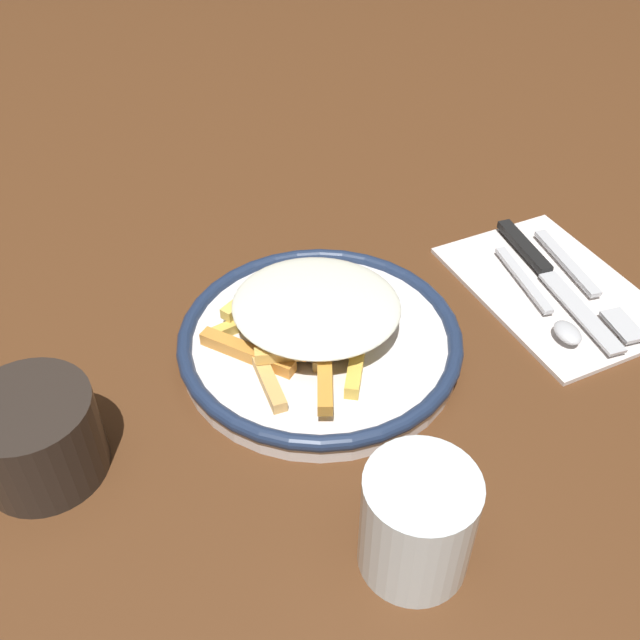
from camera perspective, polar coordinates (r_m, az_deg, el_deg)
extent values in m
plane|color=#512E17|center=(0.66, 0.00, -2.57)|extent=(2.60, 2.60, 0.00)
cylinder|color=silver|center=(0.65, 0.00, -1.95)|extent=(0.25, 0.25, 0.02)
torus|color=#1D2B48|center=(0.65, 0.00, -1.32)|extent=(0.25, 0.25, 0.01)
cube|color=#EAA153|center=(0.69, -0.04, 2.40)|extent=(0.02, 0.07, 0.01)
cube|color=#F0B066|center=(0.64, -0.20, 0.26)|extent=(0.08, 0.05, 0.01)
cube|color=orange|center=(0.63, -5.70, -2.56)|extent=(0.07, 0.08, 0.01)
cube|color=gold|center=(0.64, -0.55, -0.88)|extent=(0.07, 0.08, 0.01)
cube|color=#EFC25B|center=(0.64, -0.30, -0.15)|extent=(0.04, 0.07, 0.01)
cube|color=#EAB365|center=(0.64, 1.74, -0.79)|extent=(0.09, 0.03, 0.01)
cube|color=#EBB657|center=(0.67, -0.70, 0.88)|extent=(0.07, 0.07, 0.01)
cube|color=gold|center=(0.59, 0.38, -4.37)|extent=(0.04, 0.08, 0.01)
cube|color=tan|center=(0.60, -4.10, -4.71)|extent=(0.01, 0.07, 0.01)
cube|color=#BF8C3D|center=(0.63, 0.16, -1.95)|extent=(0.05, 0.06, 0.01)
cube|color=#E9C559|center=(0.67, -5.45, 1.91)|extent=(0.07, 0.05, 0.01)
cube|color=#E4B153|center=(0.61, -0.86, -2.47)|extent=(0.09, 0.03, 0.01)
cube|color=gold|center=(0.66, -5.27, 0.11)|extent=(0.09, 0.03, 0.01)
cube|color=gold|center=(0.64, 1.43, 0.40)|extent=(0.05, 0.06, 0.01)
cube|color=gold|center=(0.62, 2.93, -2.95)|extent=(0.05, 0.08, 0.01)
cube|color=gold|center=(0.63, 0.02, -0.10)|extent=(0.08, 0.03, 0.01)
cube|color=gold|center=(0.64, 0.07, -0.12)|extent=(0.07, 0.07, 0.01)
ellipsoid|color=silver|center=(0.63, 0.12, 1.27)|extent=(0.20, 0.19, 0.02)
cube|color=#1F6222|center=(0.61, 1.10, -0.34)|extent=(0.00, 0.00, 0.00)
cube|color=#227430|center=(0.65, 1.55, 2.95)|extent=(0.00, 0.00, 0.00)
cube|color=#327331|center=(0.63, -1.79, 1.22)|extent=(0.00, 0.00, 0.00)
cube|color=#2A6927|center=(0.64, 3.59, 2.45)|extent=(0.00, 0.00, 0.00)
cube|color=silver|center=(0.76, 17.82, 2.44)|extent=(0.16, 0.22, 0.01)
cube|color=silver|center=(0.78, 18.76, 4.32)|extent=(0.02, 0.11, 0.01)
cube|color=silver|center=(0.73, 22.66, -0.38)|extent=(0.03, 0.05, 0.00)
cube|color=black|center=(0.79, 15.71, 5.58)|extent=(0.02, 0.09, 0.01)
cube|color=silver|center=(0.73, 19.74, 0.66)|extent=(0.03, 0.12, 0.00)
cube|color=silver|center=(0.75, 15.65, 3.11)|extent=(0.02, 0.10, 0.00)
ellipsoid|color=silver|center=(0.69, 18.83, -0.93)|extent=(0.03, 0.03, 0.01)
cylinder|color=silver|center=(0.50, 7.63, -15.44)|extent=(0.08, 0.08, 0.09)
cylinder|color=#2B231E|center=(0.59, -21.31, -8.52)|extent=(0.10, 0.10, 0.07)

